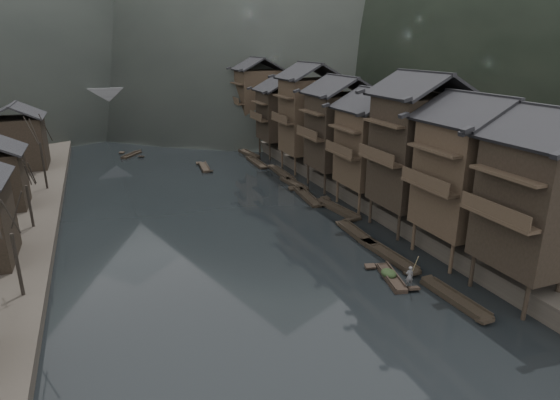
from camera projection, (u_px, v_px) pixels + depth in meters
name	position (u px, v px, depth m)	size (l,w,h in m)	color
water	(266.00, 286.00, 34.92)	(300.00, 300.00, 0.00)	black
right_bank	(376.00, 141.00, 82.05)	(40.00, 200.00, 1.80)	#2D2823
stilt_houses	(347.00, 118.00, 55.21)	(9.00, 67.60, 15.13)	black
bare_trees	(14.00, 186.00, 36.96)	(3.93, 42.99, 7.86)	black
moored_sampans	(282.00, 177.00, 62.65)	(3.28, 73.37, 0.47)	black
midriver_boats	(167.00, 161.00, 71.35)	(11.79, 17.56, 0.44)	black
stone_bridge	(148.00, 105.00, 96.84)	(40.00, 6.00, 9.00)	#4C4C4F
hero_sampan	(391.00, 277.00, 35.81)	(2.09, 4.97, 0.43)	black
cargo_heap	(389.00, 269.00, 35.81)	(1.08, 1.42, 0.65)	black
boatman	(410.00, 273.00, 34.16)	(0.59, 0.38, 1.61)	#515254
bamboo_pole	(415.00, 241.00, 33.42)	(0.06, 0.06, 3.91)	#8C7A51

